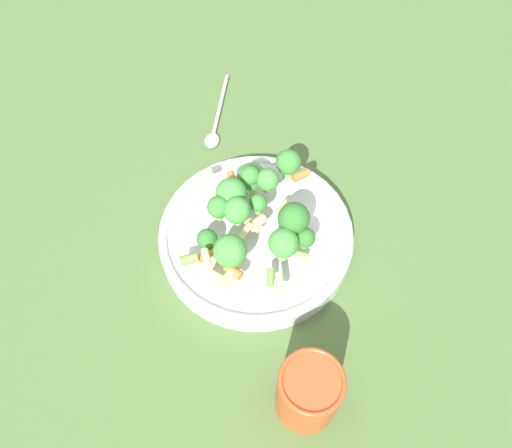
% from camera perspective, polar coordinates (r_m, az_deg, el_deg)
% --- Properties ---
extents(ground_plane, '(3.00, 3.00, 0.00)m').
position_cam_1_polar(ground_plane, '(0.78, 0.00, -2.07)').
color(ground_plane, '#4C6B38').
extents(bowl, '(0.30, 0.30, 0.04)m').
position_cam_1_polar(bowl, '(0.76, 0.00, -1.31)').
color(bowl, silver).
rests_on(bowl, ground_plane).
extents(pasta_salad, '(0.23, 0.22, 0.08)m').
position_cam_1_polar(pasta_salad, '(0.71, -0.18, 1.58)').
color(pasta_salad, '#8CB766').
rests_on(pasta_salad, bowl).
extents(cup, '(0.08, 0.08, 0.11)m').
position_cam_1_polar(cup, '(0.64, 6.01, -18.57)').
color(cup, '#CC4C23').
rests_on(cup, ground_plane).
extents(spoon, '(0.18, 0.09, 0.01)m').
position_cam_1_polar(spoon, '(0.93, -4.60, 11.38)').
color(spoon, silver).
rests_on(spoon, ground_plane).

